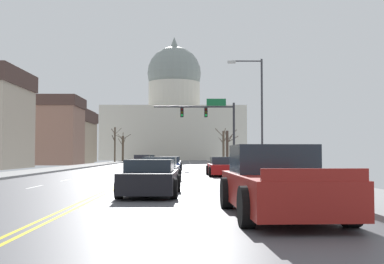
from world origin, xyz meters
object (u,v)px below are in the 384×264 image
Objects in this scene: sedan_near_03 at (160,171)px; street_lamp_right at (257,105)px; sedan_near_02 at (223,167)px; pedestrian_00 at (282,159)px; bicycle_parked at (265,168)px; sedan_near_04 at (151,178)px; sedan_near_00 at (171,163)px; sedan_oncoming_00 at (142,161)px; sedan_oncoming_01 at (149,160)px; sedan_near_01 at (168,165)px; signal_gantry at (211,118)px; pickup_truck_near_05 at (278,184)px.

street_lamp_right is at bearing 56.31° from sedan_near_03.
pedestrian_00 reaches higher than sedan_near_02.
sedan_near_02 is 3.83m from pedestrian_00.
bicycle_parked is at bearing 1.51° from sedan_near_02.
sedan_near_04 is at bearing -113.52° from bicycle_parked.
sedan_near_00 is 9.79m from sedan_oncoming_00.
pedestrian_00 is at bearing -70.84° from sedan_oncoming_01.
sedan_near_01 reaches higher than sedan_near_00.
street_lamp_right reaches higher than sedan_oncoming_01.
sedan_near_04 is 1.06× the size of sedan_oncoming_01.
sedan_oncoming_00 is 10.69m from sedan_oncoming_01.
sedan_near_04 is at bearing -84.15° from sedan_oncoming_00.
sedan_oncoming_00 is at bearing 102.66° from sedan_near_01.
sedan_near_04 is (0.07, -7.23, 0.00)m from sedan_near_03.
signal_gantry is 1.87× the size of sedan_near_03.
pickup_truck_near_05 is at bearing -80.35° from sedan_oncoming_00.
sedan_oncoming_01 is 33.79m from pedestrian_00.
pedestrian_00 is (3.74, -15.77, -3.80)m from signal_gantry.
signal_gantry is at bearing 83.14° from sedan_near_04.
sedan_oncoming_00 is 1.06× the size of sedan_oncoming_01.
sedan_near_01 is at bearing -89.88° from sedan_near_00.
sedan_near_02 is (3.71, -5.70, 0.01)m from sedan_near_01.
bicycle_parked is at bearing 66.48° from sedan_near_04.
bicycle_parked is (0.13, -2.14, -4.33)m from street_lamp_right.
sedan_near_01 is at bearing 90.44° from sedan_near_04.
sedan_oncoming_00 is (-7.20, 21.22, 0.03)m from sedan_near_02.
sedan_oncoming_01 is at bearing 114.47° from signal_gantry.
signal_gantry is at bearing 89.52° from pickup_truck_near_05.
sedan_near_00 is at bearing -135.68° from signal_gantry.
sedan_near_03 is at bearing 90.52° from sedan_near_04.
sedan_oncoming_01 reaches higher than sedan_near_02.
sedan_oncoming_01 reaches higher than sedan_near_00.
signal_gantry reaches higher than sedan_near_03.
street_lamp_right is at bearing -62.83° from sedan_oncoming_00.
signal_gantry is 11.58m from sedan_near_01.
sedan_near_02 is 1.09× the size of sedan_oncoming_01.
sedan_near_01 is 15.91m from sedan_oncoming_00.
sedan_near_01 is at bearing 90.40° from sedan_near_03.
signal_gantry is at bearing -65.53° from sedan_oncoming_01.
sedan_near_00 is 1.03× the size of sedan_near_04.
signal_gantry reaches higher than sedan_oncoming_00.
sedan_near_02 reaches higher than bicycle_parked.
sedan_near_04 is at bearing -117.23° from pedestrian_00.
street_lamp_right is 31.58m from sedan_oncoming_01.
pedestrian_00 is at bearing -62.61° from sedan_oncoming_00.
sedan_near_04 is at bearing -110.34° from street_lamp_right.
pickup_truck_near_05 reaches higher than sedan_oncoming_01.
bicycle_parked is (9.99, -31.84, -0.10)m from sedan_oncoming_01.
bicycle_parked is (2.93, 19.75, -0.23)m from pickup_truck_near_05.
sedan_near_01 is at bearing 138.70° from bicycle_parked.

